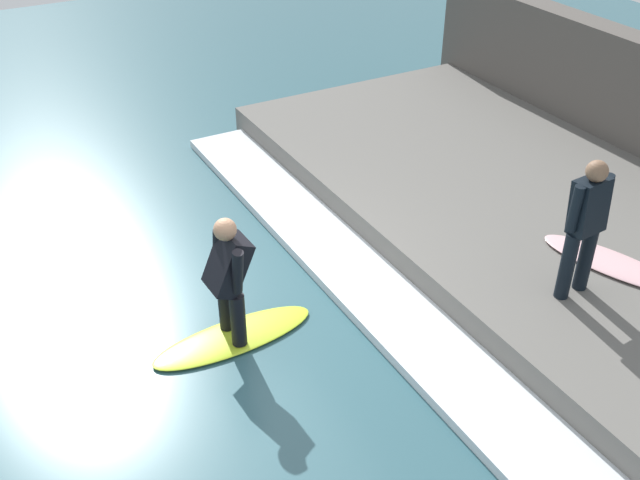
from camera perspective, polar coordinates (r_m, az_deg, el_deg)
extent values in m
plane|color=#335B66|center=(8.58, -5.34, -5.53)|extent=(28.00, 28.00, 0.00)
cube|color=#66635E|center=(10.41, 15.31, 2.26)|extent=(4.40, 9.22, 0.41)
cube|color=silver|center=(9.06, 2.67, -2.61)|extent=(0.91, 8.76, 0.12)
ellipsoid|color=#BFE02D|center=(8.22, -6.58, -7.34)|extent=(1.87, 0.65, 0.06)
cylinder|color=black|center=(7.90, -6.26, -6.05)|extent=(0.16, 0.16, 0.63)
cylinder|color=black|center=(8.12, -7.20, -4.88)|extent=(0.16, 0.16, 0.63)
cube|color=black|center=(7.64, -7.04, -1.81)|extent=(0.48, 0.41, 0.65)
sphere|color=#A87A5B|center=(7.41, -7.25, 0.80)|extent=(0.23, 0.23, 0.23)
cylinder|color=black|center=(7.45, -6.31, -2.44)|extent=(0.12, 0.22, 0.55)
cylinder|color=black|center=(7.79, -7.76, -0.77)|extent=(0.12, 0.22, 0.55)
cylinder|color=black|center=(8.50, 19.59, -1.26)|extent=(0.15, 0.15, 0.79)
cylinder|color=black|center=(8.30, 18.31, -1.89)|extent=(0.15, 0.15, 0.79)
cube|color=black|center=(8.05, 19.83, 2.47)|extent=(0.40, 0.29, 0.60)
sphere|color=#846047|center=(7.87, 20.36, 4.94)|extent=(0.22, 0.22, 0.22)
cylinder|color=black|center=(8.19, 20.83, 3.09)|extent=(0.11, 0.13, 0.52)
cylinder|color=black|center=(7.88, 18.87, 2.27)|extent=(0.11, 0.13, 0.52)
ellipsoid|color=beige|center=(9.20, 21.28, -1.63)|extent=(1.01, 1.74, 0.06)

